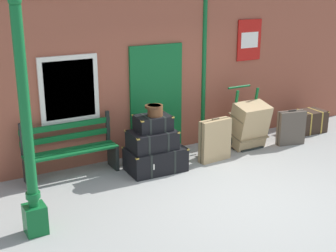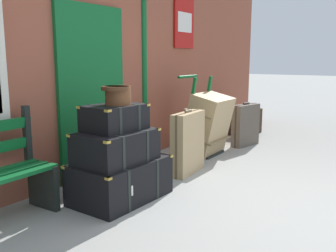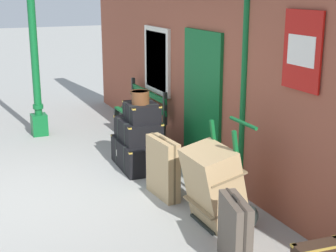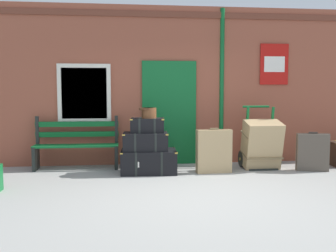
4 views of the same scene
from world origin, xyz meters
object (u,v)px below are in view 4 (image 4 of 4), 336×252
round_hatbox (149,112)px  suitcase_charcoal (214,151)px  porters_trolley (258,154)px  platform_bench (77,146)px  steamer_trunk_middle (145,141)px  steamer_trunk_top (147,125)px  large_brown_trunk (262,144)px  suitcase_olive (312,152)px  steamer_trunk_base (149,161)px

round_hatbox → suitcase_charcoal: (1.18, -0.15, -0.71)m
round_hatbox → porters_trolley: bearing=6.3°
platform_bench → steamer_trunk_middle: bearing=-23.0°
steamer_trunk_middle → steamer_trunk_top: (0.04, 0.05, 0.29)m
platform_bench → large_brown_trunk: size_ratio=1.67×
steamer_trunk_middle → porters_trolley: size_ratio=0.69×
suitcase_olive → platform_bench: bearing=170.7°
platform_bench → round_hatbox: size_ratio=5.07×
suitcase_olive → suitcase_charcoal: suitcase_charcoal is taller
platform_bench → suitcase_olive: bearing=-9.3°
round_hatbox → large_brown_trunk: round_hatbox is taller
steamer_trunk_base → steamer_trunk_top: 0.66m
steamer_trunk_top → large_brown_trunk: steamer_trunk_top is taller
steamer_trunk_middle → steamer_trunk_top: 0.30m
platform_bench → suitcase_charcoal: (2.54, -0.68, -0.05)m
large_brown_trunk → suitcase_charcoal: size_ratio=1.15×
steamer_trunk_middle → porters_trolley: bearing=6.6°
steamer_trunk_base → large_brown_trunk: large_brown_trunk is taller
platform_bench → steamer_trunk_top: platform_bench is taller
platform_bench → suitcase_charcoal: bearing=-14.9°
platform_bench → round_hatbox: round_hatbox is taller
platform_bench → round_hatbox: 1.61m
round_hatbox → steamer_trunk_top: bearing=129.9°
large_brown_trunk → platform_bench: bearing=172.5°
large_brown_trunk → suitcase_charcoal: bearing=-167.6°
platform_bench → suitcase_olive: platform_bench is taller
platform_bench → suitcase_charcoal: size_ratio=1.92×
steamer_trunk_middle → suitcase_charcoal: suitcase_charcoal is taller
suitcase_olive → steamer_trunk_base: bearing=176.8°
large_brown_trunk → round_hatbox: bearing=-178.2°
round_hatbox → steamer_trunk_base: bearing=-103.7°
steamer_trunk_base → porters_trolley: 2.19m
steamer_trunk_base → platform_bench: bearing=158.0°
steamer_trunk_top → suitcase_olive: steamer_trunk_top is taller
steamer_trunk_base → suitcase_charcoal: suitcase_charcoal is taller
suitcase_olive → suitcase_charcoal: bearing=178.7°
steamer_trunk_middle → large_brown_trunk: large_brown_trunk is taller
porters_trolley → round_hatbox: bearing=-173.7°
steamer_trunk_top → large_brown_trunk: (2.19, 0.04, -0.39)m
steamer_trunk_base → large_brown_trunk: (2.17, 0.09, 0.27)m
steamer_trunk_middle → porters_trolley: (2.23, 0.26, -0.31)m
steamer_trunk_top → steamer_trunk_base: bearing=-68.0°
round_hatbox → suitcase_olive: 3.15m
steamer_trunk_middle → suitcase_charcoal: bearing=-5.9°
steamer_trunk_top → porters_trolley: bearing=5.6°
platform_bench → porters_trolley: (3.53, -0.29, -0.17)m
steamer_trunk_base → large_brown_trunk: 2.19m
porters_trolley → suitcase_olive: 0.99m
steamer_trunk_middle → porters_trolley: porters_trolley is taller
platform_bench → steamer_trunk_top: 1.49m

